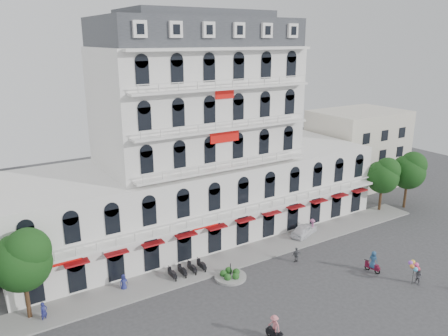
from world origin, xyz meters
TOP-DOWN VIEW (x-y plane):
  - ground at (0.00, 0.00)m, footprint 120.00×120.00m
  - sidewalk at (0.00, 9.00)m, footprint 53.00×4.00m
  - main_building at (0.00, 18.00)m, footprint 45.00×15.00m
  - flank_building_east at (30.00, 20.00)m, footprint 14.00×10.00m
  - traffic_island at (-3.00, 6.00)m, footprint 3.20×3.20m
  - parked_scooter_row at (-6.35, 8.80)m, footprint 4.40×1.80m
  - tree_west_inner at (-20.95, 9.48)m, footprint 4.76×4.76m
  - tree_east_inner at (24.05, 9.98)m, footprint 4.40×4.37m
  - tree_east_outer at (28.05, 8.98)m, footprint 4.65×4.65m
  - parked_car at (9.82, 9.50)m, footprint 4.68×3.16m
  - rider_east at (9.91, -0.66)m, footprint 0.77×1.69m
  - rider_center at (-5.11, -3.63)m, footprint 0.81×1.70m
  - pedestrian_left at (-12.71, 9.50)m, footprint 0.81×0.54m
  - pedestrian_mid at (4.69, 5.02)m, footprint 1.04×0.57m
  - pedestrian_right at (11.06, 9.50)m, footprint 1.33×1.32m
  - pedestrian_far at (-20.00, 8.46)m, footprint 0.77×0.69m
  - balloon_vendor at (11.56, -4.46)m, footprint 1.31×1.25m

SIDE VIEW (x-z plane):
  - ground at x=0.00m, z-range 0.00..0.00m
  - parked_scooter_row at x=-6.35m, z-range -0.55..0.55m
  - sidewalk at x=0.00m, z-range 0.00..0.16m
  - traffic_island at x=-3.00m, z-range -0.54..1.06m
  - parked_car at x=9.82m, z-range 0.00..1.48m
  - pedestrian_left at x=-12.71m, z-range 0.00..1.61m
  - pedestrian_mid at x=4.69m, z-range 0.00..1.68m
  - pedestrian_far at x=-20.00m, z-range 0.00..1.77m
  - pedestrian_right at x=11.06m, z-range 0.00..1.84m
  - rider_east at x=9.91m, z-range 0.02..2.34m
  - rider_center at x=-5.11m, z-range 0.07..2.30m
  - balloon_vendor at x=11.56m, z-range 0.05..2.50m
  - tree_east_inner at x=24.05m, z-range 1.43..9.00m
  - tree_east_outer at x=28.05m, z-range 1.52..9.58m
  - tree_west_inner at x=-20.95m, z-range 1.56..9.81m
  - flank_building_east at x=30.00m, z-range 0.00..12.00m
  - main_building at x=0.00m, z-range -2.94..22.86m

